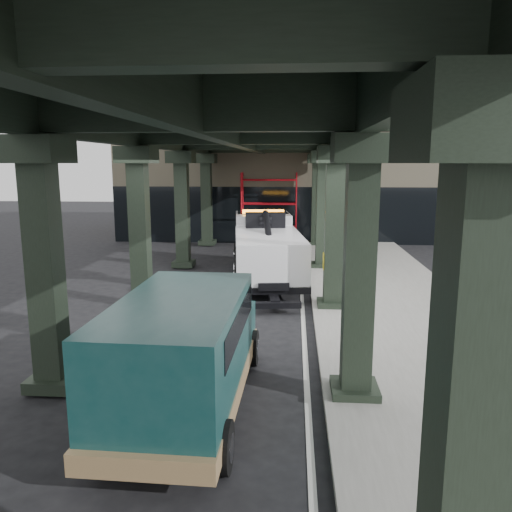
% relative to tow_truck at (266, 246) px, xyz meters
% --- Properties ---
extents(ground, '(90.00, 90.00, 0.00)m').
position_rel_tow_truck_xyz_m(ground, '(-0.30, -6.18, -1.32)').
color(ground, black).
rests_on(ground, ground).
extents(sidewalk, '(5.00, 40.00, 0.15)m').
position_rel_tow_truck_xyz_m(sidewalk, '(4.20, -4.18, -1.24)').
color(sidewalk, gray).
rests_on(sidewalk, ground).
extents(lane_stripe, '(0.12, 38.00, 0.01)m').
position_rel_tow_truck_xyz_m(lane_stripe, '(1.40, -4.18, -1.31)').
color(lane_stripe, silver).
rests_on(lane_stripe, ground).
extents(viaduct, '(7.40, 32.00, 6.40)m').
position_rel_tow_truck_xyz_m(viaduct, '(-0.70, -4.18, 4.14)').
color(viaduct, '#212A1F').
rests_on(viaduct, ground).
extents(building, '(22.00, 10.00, 8.00)m').
position_rel_tow_truck_xyz_m(building, '(1.70, 13.82, 2.68)').
color(building, '#C6B793').
rests_on(building, ground).
extents(scaffolding, '(3.08, 0.88, 4.00)m').
position_rel_tow_truck_xyz_m(scaffolding, '(-0.30, 8.46, 0.79)').
color(scaffolding, red).
rests_on(scaffolding, ground).
extents(tow_truck, '(3.22, 8.43, 2.70)m').
position_rel_tow_truck_xyz_m(tow_truck, '(0.00, 0.00, 0.00)').
color(tow_truck, black).
rests_on(tow_truck, ground).
extents(towed_van, '(2.32, 5.54, 2.22)m').
position_rel_tow_truck_xyz_m(towed_van, '(-0.83, -10.89, -0.12)').
color(towed_van, '#0F3838').
rests_on(towed_van, ground).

